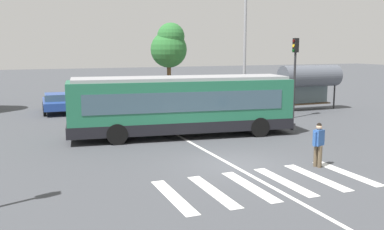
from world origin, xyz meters
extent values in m
plane|color=#424449|center=(0.00, 0.00, 0.00)|extent=(160.00, 160.00, 0.00)
cylinder|color=black|center=(3.89, 6.61, 0.50)|extent=(1.03, 0.43, 1.00)
cylinder|color=black|center=(3.59, 4.28, 0.50)|extent=(1.03, 0.43, 1.00)
cylinder|color=black|center=(-3.26, 7.55, 0.50)|extent=(1.03, 0.43, 1.00)
cylinder|color=black|center=(-3.56, 5.22, 0.50)|extent=(1.03, 0.43, 1.00)
cube|color=#236B4C|center=(-0.06, 5.94, 1.62)|extent=(11.50, 3.99, 2.55)
cube|color=black|center=(-0.06, 5.94, 0.62)|extent=(11.62, 4.03, 0.55)
cube|color=#3D5666|center=(-0.06, 5.94, 1.93)|extent=(10.17, 3.87, 0.96)
cube|color=#3D5666|center=(5.53, 5.21, 1.83)|extent=(0.33, 2.23, 1.63)
cube|color=black|center=(5.53, 5.21, 2.72)|extent=(0.31, 1.93, 0.28)
cube|color=#99999E|center=(-0.06, 5.94, 2.98)|extent=(11.03, 3.73, 0.16)
cube|color=#28282B|center=(5.64, 5.20, 0.43)|extent=(0.45, 2.54, 0.36)
cylinder|color=brown|center=(2.72, -1.35, 0.42)|extent=(0.16, 0.16, 0.85)
cylinder|color=brown|center=(2.77, -1.53, 0.42)|extent=(0.16, 0.16, 0.85)
cube|color=#2D569E|center=(2.75, -1.44, 1.15)|extent=(0.46, 0.37, 0.60)
cylinder|color=#2D569E|center=(2.52, -1.51, 1.12)|extent=(0.10, 0.10, 0.55)
cylinder|color=#2D569E|center=(2.97, -1.37, 1.12)|extent=(0.10, 0.10, 0.55)
sphere|color=tan|center=(2.75, -1.44, 1.56)|extent=(0.22, 0.22, 0.22)
sphere|color=black|center=(2.75, -1.44, 1.63)|extent=(0.19, 0.19, 0.19)
cylinder|color=black|center=(-6.10, 18.17, 0.32)|extent=(0.23, 0.65, 0.64)
cylinder|color=black|center=(-4.43, 18.10, 0.32)|extent=(0.23, 0.65, 0.64)
cylinder|color=black|center=(-6.21, 15.38, 0.32)|extent=(0.23, 0.65, 0.64)
cylinder|color=black|center=(-4.54, 15.31, 0.32)|extent=(0.23, 0.65, 0.64)
cube|color=#234293|center=(-5.32, 16.74, 0.64)|extent=(2.00, 4.57, 0.52)
cube|color=#3D5666|center=(-5.33, 16.65, 1.12)|extent=(1.69, 2.22, 0.44)
cube|color=#234293|center=(-5.33, 16.65, 1.30)|extent=(1.61, 2.04, 0.09)
cylinder|color=black|center=(-3.63, 18.24, 0.32)|extent=(0.20, 0.64, 0.64)
cylinder|color=black|center=(-1.95, 18.24, 0.32)|extent=(0.20, 0.64, 0.64)
cylinder|color=black|center=(-3.63, 15.45, 0.32)|extent=(0.20, 0.64, 0.64)
cylinder|color=black|center=(-1.96, 15.45, 0.32)|extent=(0.20, 0.64, 0.64)
cube|color=#38383D|center=(-2.79, 16.85, 0.64)|extent=(1.83, 4.50, 0.52)
cube|color=#3D5666|center=(-2.79, 16.76, 1.12)|extent=(1.61, 2.16, 0.44)
cube|color=#38383D|center=(-2.79, 16.76, 1.30)|extent=(1.53, 1.98, 0.09)
cylinder|color=black|center=(-0.86, 18.10, 0.32)|extent=(0.22, 0.65, 0.64)
cylinder|color=black|center=(0.81, 18.04, 0.32)|extent=(0.22, 0.65, 0.64)
cylinder|color=black|center=(-0.96, 15.31, 0.32)|extent=(0.22, 0.65, 0.64)
cylinder|color=black|center=(0.71, 15.25, 0.32)|extent=(0.22, 0.65, 0.64)
cube|color=#196B70|center=(-0.08, 16.67, 0.64)|extent=(1.99, 4.56, 0.52)
cube|color=#3D5666|center=(-0.08, 16.58, 1.12)|extent=(1.68, 2.22, 0.44)
cube|color=#196B70|center=(-0.08, 16.58, 1.30)|extent=(1.60, 2.04, 0.09)
cylinder|color=black|center=(1.80, 18.37, 0.32)|extent=(0.21, 0.64, 0.64)
cylinder|color=black|center=(3.47, 18.33, 0.32)|extent=(0.21, 0.64, 0.64)
cylinder|color=black|center=(1.73, 15.58, 0.32)|extent=(0.21, 0.64, 0.64)
cylinder|color=black|center=(3.41, 15.54, 0.32)|extent=(0.21, 0.64, 0.64)
cube|color=#AD1E1E|center=(2.60, 16.95, 0.64)|extent=(1.92, 4.54, 0.52)
cube|color=#3D5666|center=(2.60, 16.86, 1.12)|extent=(1.65, 2.20, 0.44)
cube|color=#AD1E1E|center=(2.60, 16.86, 1.30)|extent=(1.57, 2.01, 0.09)
cylinder|color=black|center=(4.57, 18.45, 0.32)|extent=(0.22, 0.65, 0.64)
cylinder|color=black|center=(6.25, 18.40, 0.32)|extent=(0.22, 0.65, 0.64)
cylinder|color=black|center=(4.49, 15.66, 0.32)|extent=(0.22, 0.65, 0.64)
cylinder|color=black|center=(6.17, 15.61, 0.32)|extent=(0.22, 0.65, 0.64)
cube|color=#C6B793|center=(5.37, 17.03, 0.64)|extent=(1.95, 4.55, 0.52)
cube|color=#3D5666|center=(5.37, 16.94, 1.12)|extent=(1.66, 2.20, 0.44)
cube|color=#C6B793|center=(5.37, 16.94, 1.30)|extent=(1.58, 2.02, 0.09)
cylinder|color=#28282B|center=(8.73, 8.66, 2.10)|extent=(0.14, 0.14, 4.21)
cube|color=black|center=(8.73, 8.66, 4.66)|extent=(0.28, 0.32, 0.90)
cylinder|color=#410907|center=(8.56, 8.66, 4.93)|extent=(0.04, 0.20, 0.20)
cylinder|color=yellow|center=(8.56, 8.66, 4.63)|extent=(0.04, 0.20, 0.20)
cylinder|color=#093B10|center=(8.56, 8.66, 4.33)|extent=(0.04, 0.20, 0.20)
cylinder|color=#28282B|center=(9.55, 11.16, 1.15)|extent=(0.12, 0.12, 2.30)
cylinder|color=#28282B|center=(14.10, 11.16, 1.15)|extent=(0.12, 0.12, 2.30)
cube|color=slate|center=(11.83, 11.86, 1.26)|extent=(4.37, 0.04, 1.93)
cylinder|color=#515660|center=(11.83, 11.16, 2.48)|extent=(4.64, 1.54, 1.54)
cube|color=#4C3823|center=(11.83, 11.16, 0.45)|extent=(3.64, 0.36, 0.08)
cylinder|color=#939399|center=(6.94, 12.06, 4.73)|extent=(0.20, 0.20, 9.45)
cylinder|color=brown|center=(4.72, 21.79, 1.61)|extent=(0.36, 0.36, 3.22)
sphere|color=#2D7033|center=(4.72, 21.79, 4.34)|extent=(3.20, 3.20, 3.20)
sphere|color=#2D7033|center=(4.86, 21.60, 5.46)|extent=(2.40, 2.40, 2.40)
cube|color=silver|center=(-3.49, -2.50, 0.00)|extent=(0.45, 3.34, 0.01)
cube|color=silver|center=(-2.16, -2.50, 0.00)|extent=(0.45, 3.34, 0.01)
cube|color=silver|center=(-0.82, -2.50, 0.00)|extent=(0.45, 3.34, 0.01)
cube|color=silver|center=(0.52, -2.50, 0.00)|extent=(0.45, 3.34, 0.01)
cube|color=silver|center=(1.86, -2.50, 0.00)|extent=(0.45, 3.34, 0.01)
cube|color=silver|center=(3.20, -2.50, 0.00)|extent=(0.45, 3.34, 0.01)
cube|color=silver|center=(-0.18, 2.00, 0.00)|extent=(0.16, 24.00, 0.01)
camera|label=1|loc=(-7.70, -14.45, 4.55)|focal=40.22mm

